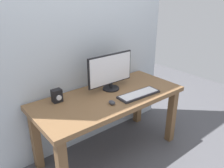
{
  "coord_description": "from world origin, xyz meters",
  "views": [
    {
      "loc": [
        -1.32,
        -1.67,
        1.75
      ],
      "look_at": [
        0.03,
        0.0,
        0.85
      ],
      "focal_mm": 36.39,
      "sensor_mm": 36.0,
      "label": 1
    }
  ],
  "objects_px": {
    "desk": "(110,105)",
    "keyboard_primary": "(139,94)",
    "monitor": "(110,71)",
    "audio_controller": "(57,96)",
    "mouse": "(112,102)"
  },
  "relations": [
    {
      "from": "desk",
      "to": "monitor",
      "type": "height_order",
      "value": "monitor"
    },
    {
      "from": "keyboard_primary",
      "to": "mouse",
      "type": "xyz_separation_m",
      "value": [
        -0.34,
        0.02,
        0.01
      ]
    },
    {
      "from": "desk",
      "to": "keyboard_primary",
      "type": "xyz_separation_m",
      "value": [
        0.24,
        -0.19,
        0.12
      ]
    },
    {
      "from": "monitor",
      "to": "mouse",
      "type": "height_order",
      "value": "monitor"
    },
    {
      "from": "keyboard_primary",
      "to": "mouse",
      "type": "relative_size",
      "value": 5.96
    },
    {
      "from": "keyboard_primary",
      "to": "audio_controller",
      "type": "xyz_separation_m",
      "value": [
        -0.72,
        0.4,
        0.05
      ]
    },
    {
      "from": "keyboard_primary",
      "to": "audio_controller",
      "type": "distance_m",
      "value": 0.83
    },
    {
      "from": "desk",
      "to": "mouse",
      "type": "xyz_separation_m",
      "value": [
        -0.1,
        -0.17,
        0.13
      ]
    },
    {
      "from": "mouse",
      "to": "monitor",
      "type": "bearing_deg",
      "value": 56.19
    },
    {
      "from": "mouse",
      "to": "audio_controller",
      "type": "xyz_separation_m",
      "value": [
        -0.38,
        0.38,
        0.05
      ]
    },
    {
      "from": "desk",
      "to": "audio_controller",
      "type": "height_order",
      "value": "audio_controller"
    },
    {
      "from": "desk",
      "to": "audio_controller",
      "type": "distance_m",
      "value": 0.56
    },
    {
      "from": "monitor",
      "to": "audio_controller",
      "type": "relative_size",
      "value": 4.4
    },
    {
      "from": "monitor",
      "to": "audio_controller",
      "type": "xyz_separation_m",
      "value": [
        -0.6,
        0.09,
        -0.14
      ]
    },
    {
      "from": "keyboard_primary",
      "to": "audio_controller",
      "type": "bearing_deg",
      "value": 151.02
    }
  ]
}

